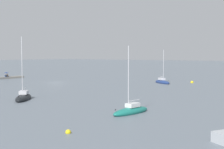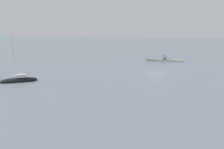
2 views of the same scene
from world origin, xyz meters
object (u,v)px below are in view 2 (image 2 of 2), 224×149
at_px(person_seated_blue_right, 164,59).
at_px(sailboat_black_far, 19,80).
at_px(umbrella_open_navy, 165,56).
at_px(person_seated_brown_left, 166,59).

xyz_separation_m(person_seated_blue_right, sailboat_black_far, (21.40, 35.00, -0.45)).
xyz_separation_m(umbrella_open_navy, sailboat_black_far, (21.69, 35.08, -1.30)).
bearing_deg(person_seated_blue_right, umbrella_open_navy, -158.86).
distance_m(person_seated_brown_left, sailboat_black_far, 41.31).
distance_m(person_seated_brown_left, umbrella_open_navy, 0.90).
distance_m(person_seated_blue_right, sailboat_black_far, 41.02).
bearing_deg(person_seated_blue_right, sailboat_black_far, 62.66).
relative_size(person_seated_brown_left, umbrella_open_navy, 0.57).
bearing_deg(person_seated_blue_right, person_seated_brown_left, -176.59).
height_order(person_seated_brown_left, umbrella_open_navy, umbrella_open_navy).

